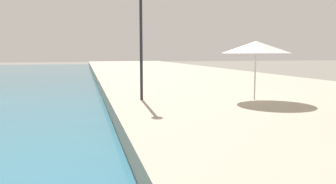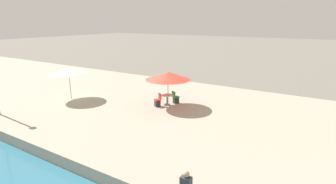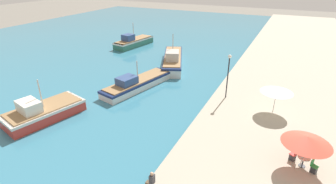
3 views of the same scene
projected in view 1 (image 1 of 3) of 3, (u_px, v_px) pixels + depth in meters
quay_promenade at (181, 77)px, 31.39m from camera, size 16.00×90.00×0.64m
cafe_umbrella_white at (256, 47)px, 13.81m from camera, size 2.89×2.89×2.48m
lamppost at (141, 26)px, 13.57m from camera, size 0.36×0.36×4.56m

